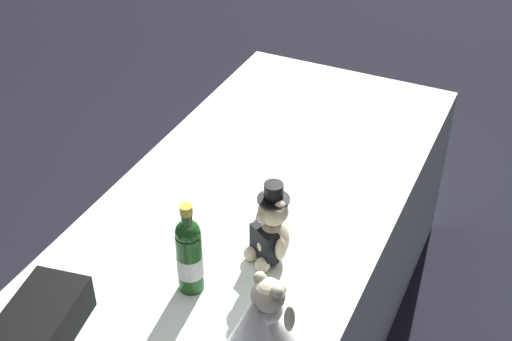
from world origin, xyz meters
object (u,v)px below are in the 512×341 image
at_px(champagne_bottle, 189,254).
at_px(teddy_bear_bride, 263,323).
at_px(teddy_bear_groom, 271,231).
at_px(gift_case_black, 41,323).

bearing_deg(champagne_bottle, teddy_bear_bride, 66.19).
xyz_separation_m(teddy_bear_groom, teddy_bear_bride, (0.32, 0.12, -0.00)).
bearing_deg(champagne_bottle, gift_case_black, -38.68).
bearing_deg(teddy_bear_groom, teddy_bear_bride, 21.15).
distance_m(teddy_bear_bride, champagne_bottle, 0.30).
bearing_deg(teddy_bear_groom, gift_case_black, -38.12).
bearing_deg(gift_case_black, champagne_bottle, 141.32).
xyz_separation_m(teddy_bear_groom, gift_case_black, (0.52, -0.41, -0.05)).
bearing_deg(gift_case_black, teddy_bear_bride, 110.56).
relative_size(teddy_bear_groom, teddy_bear_bride, 1.12).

